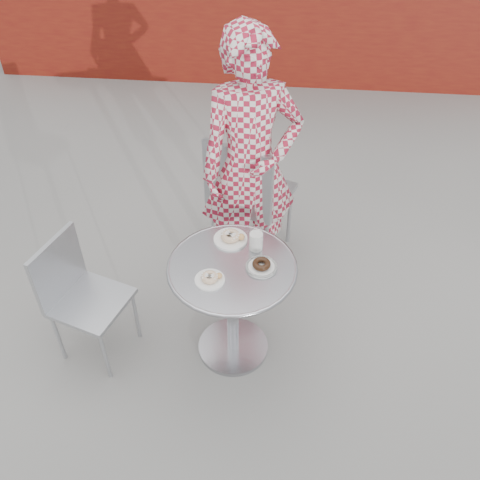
# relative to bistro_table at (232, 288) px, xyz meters

# --- Properties ---
(ground) EXTENTS (60.00, 60.00, 0.00)m
(ground) POSITION_rel_bistro_table_xyz_m (-0.01, -0.02, -0.53)
(ground) COLOR gray
(ground) RESTS_ON ground
(bistro_table) EXTENTS (0.69, 0.69, 0.70)m
(bistro_table) POSITION_rel_bistro_table_xyz_m (0.00, 0.00, 0.00)
(bistro_table) COLOR #B7B7BB
(bistro_table) RESTS_ON ground
(chair_far) EXTENTS (0.60, 0.61, 0.98)m
(chair_far) POSITION_rel_bistro_table_xyz_m (0.03, 0.88, -0.23)
(chair_far) COLOR #A5A8AD
(chair_far) RESTS_ON ground
(chair_left) EXTENTS (0.48, 0.47, 0.79)m
(chair_left) POSITION_rel_bistro_table_xyz_m (-0.80, -0.06, -0.28)
(chair_left) COLOR #A5A8AD
(chair_left) RESTS_ON ground
(seated_person) EXTENTS (0.72, 0.58, 1.70)m
(seated_person) POSITION_rel_bistro_table_xyz_m (0.04, 0.69, 0.32)
(seated_person) COLOR maroon
(seated_person) RESTS_ON ground
(plate_far) EXTENTS (0.19, 0.19, 0.05)m
(plate_far) POSITION_rel_bistro_table_xyz_m (-0.03, 0.20, 0.19)
(plate_far) COLOR white
(plate_far) RESTS_ON bistro_table
(plate_near) EXTENTS (0.15, 0.15, 0.04)m
(plate_near) POSITION_rel_bistro_table_xyz_m (-0.10, -0.11, 0.19)
(plate_near) COLOR white
(plate_near) RESTS_ON bistro_table
(plate_checker) EXTENTS (0.17, 0.17, 0.04)m
(plate_checker) POSITION_rel_bistro_table_xyz_m (0.15, 0.00, 0.18)
(plate_checker) COLOR white
(plate_checker) RESTS_ON bistro_table
(milk_cup) EXTENTS (0.08, 0.08, 0.12)m
(milk_cup) POSITION_rel_bistro_table_xyz_m (0.11, 0.15, 0.23)
(milk_cup) COLOR white
(milk_cup) RESTS_ON bistro_table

